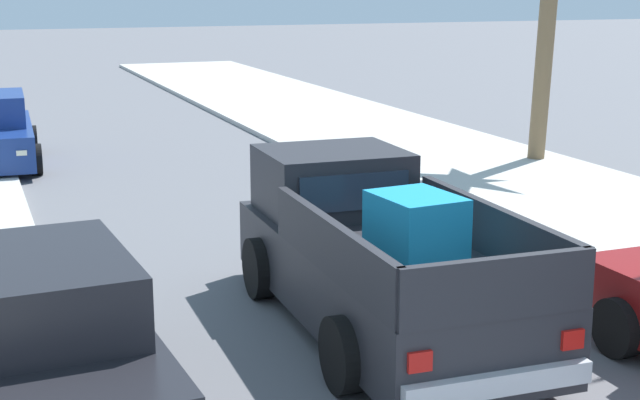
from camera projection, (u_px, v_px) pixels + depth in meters
name	position (u px, v px, depth m)	size (l,w,h in m)	color
sidewalk_right	(541.00, 197.00, 16.85)	(5.32, 60.00, 0.12)	beige
curb_right	(480.00, 203.00, 16.41)	(0.16, 60.00, 0.10)	silver
pickup_truck	(375.00, 257.00, 10.58)	(2.32, 5.26, 1.80)	#28282D
car_left_near	(41.00, 342.00, 8.31)	(2.20, 4.33, 1.54)	black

